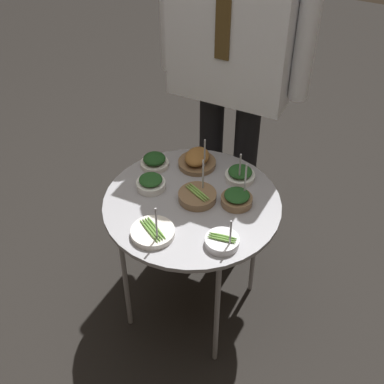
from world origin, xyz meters
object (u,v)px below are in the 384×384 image
at_px(bowl_spinach_front_center, 240,174).
at_px(bowl_spinach_back_left, 237,198).
at_px(bowl_asparagus_near_rim, 222,241).
at_px(bowl_asparagus_center, 153,232).
at_px(serving_cart, 192,210).
at_px(bowl_spinach_front_left, 151,183).
at_px(waiter_figure, 234,38).
at_px(bowl_spinach_front_right, 155,161).
at_px(bowl_asparagus_mid_right, 197,196).
at_px(bowl_roast_mid_left, 197,160).

bearing_deg(bowl_spinach_front_center, bowl_spinach_back_left, -72.76).
xyz_separation_m(bowl_asparagus_near_rim, bowl_spinach_front_center, (-0.08, 0.36, 0.01)).
height_order(bowl_asparagus_center, bowl_spinach_back_left, bowl_spinach_back_left).
xyz_separation_m(bowl_asparagus_near_rim, bowl_spinach_back_left, (-0.04, 0.22, 0.01)).
height_order(serving_cart, bowl_spinach_back_left, bowl_spinach_back_left).
bearing_deg(bowl_spinach_back_left, bowl_spinach_front_left, -169.84).
bearing_deg(bowl_spinach_front_left, bowl_spinach_back_left, 10.16).
height_order(serving_cart, bowl_spinach_front_center, bowl_spinach_front_center).
bearing_deg(bowl_spinach_back_left, serving_cart, -156.68).
bearing_deg(waiter_figure, bowl_spinach_front_left, -107.06).
xyz_separation_m(serving_cart, bowl_spinach_front_right, (-0.23, 0.13, 0.07)).
xyz_separation_m(bowl_asparagus_mid_right, bowl_roast_mid_left, (-0.09, 0.19, 0.01)).
relative_size(bowl_spinach_front_center, bowl_spinach_front_left, 1.27).
bearing_deg(serving_cart, bowl_spinach_front_right, 150.32).
distance_m(bowl_asparagus_center, waiter_figure, 0.81).
distance_m(serving_cart, bowl_asparagus_near_rim, 0.25).
bearing_deg(serving_cart, bowl_asparagus_near_rim, -39.08).
distance_m(bowl_asparagus_center, bowl_roast_mid_left, 0.43).
bearing_deg(waiter_figure, serving_cart, -84.80).
bearing_deg(bowl_asparagus_center, waiter_figure, 89.41).
xyz_separation_m(bowl_asparagus_mid_right, bowl_spinach_back_left, (0.14, 0.04, 0.01)).
xyz_separation_m(bowl_spinach_front_right, waiter_figure, (0.19, 0.33, 0.44)).
height_order(bowl_asparagus_mid_right, bowl_roast_mid_left, bowl_asparagus_mid_right).
relative_size(bowl_asparagus_near_rim, bowl_spinach_front_left, 1.17).
xyz_separation_m(bowl_asparagus_near_rim, bowl_spinach_front_right, (-0.43, 0.29, 0.01)).
height_order(bowl_asparagus_mid_right, bowl_spinach_front_left, bowl_asparagus_mid_right).
relative_size(bowl_asparagus_mid_right, bowl_roast_mid_left, 1.05).
height_order(bowl_spinach_back_left, bowl_spinach_front_right, bowl_spinach_back_left).
bearing_deg(bowl_spinach_front_left, waiter_figure, 72.94).
distance_m(bowl_asparagus_near_rim, bowl_spinach_front_center, 0.37).
xyz_separation_m(serving_cart, bowl_asparagus_near_rim, (0.19, -0.16, 0.06)).
relative_size(serving_cart, bowl_asparagus_center, 4.17).
bearing_deg(bowl_asparagus_near_rim, bowl_roast_mid_left, 126.35).
bearing_deg(bowl_asparagus_near_rim, bowl_spinach_back_left, 99.22).
height_order(bowl_asparagus_center, bowl_spinach_front_center, bowl_asparagus_center).
bearing_deg(waiter_figure, bowl_roast_mid_left, -98.81).
xyz_separation_m(bowl_asparagus_center, bowl_asparagus_near_rim, (0.24, 0.06, 0.00)).
bearing_deg(bowl_roast_mid_left, bowl_spinach_front_right, -152.71).
distance_m(bowl_asparagus_near_rim, waiter_figure, 0.79).
height_order(serving_cart, bowl_asparagus_center, bowl_asparagus_center).
relative_size(serving_cart, bowl_spinach_back_left, 3.88).
xyz_separation_m(serving_cart, bowl_asparagus_center, (-0.05, -0.22, 0.06)).
relative_size(bowl_spinach_back_left, bowl_spinach_front_right, 1.52).
relative_size(bowl_asparagus_center, bowl_spinach_back_left, 0.93).
distance_m(bowl_roast_mid_left, bowl_spinach_front_left, 0.23).
height_order(bowl_asparagus_near_rim, bowl_roast_mid_left, bowl_roast_mid_left).
distance_m(bowl_asparagus_center, bowl_asparagus_near_rim, 0.25).
distance_m(bowl_asparagus_mid_right, bowl_spinach_front_left, 0.19).
distance_m(bowl_asparagus_center, bowl_asparagus_mid_right, 0.25).
bearing_deg(bowl_asparagus_mid_right, bowl_spinach_back_left, 17.19).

